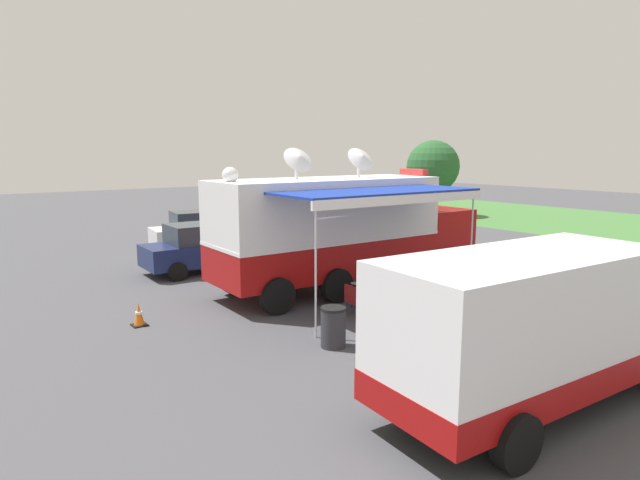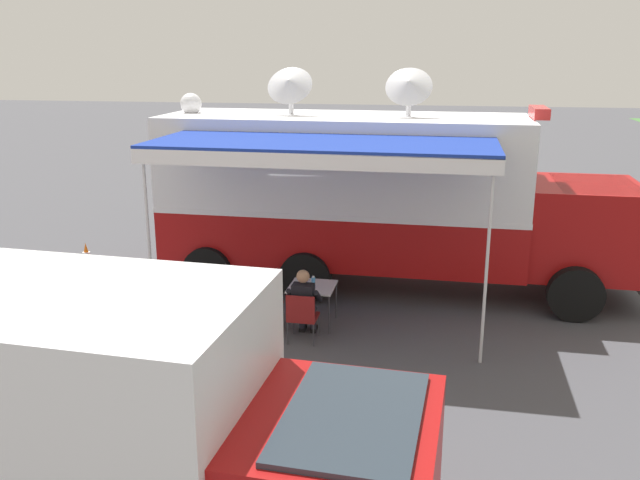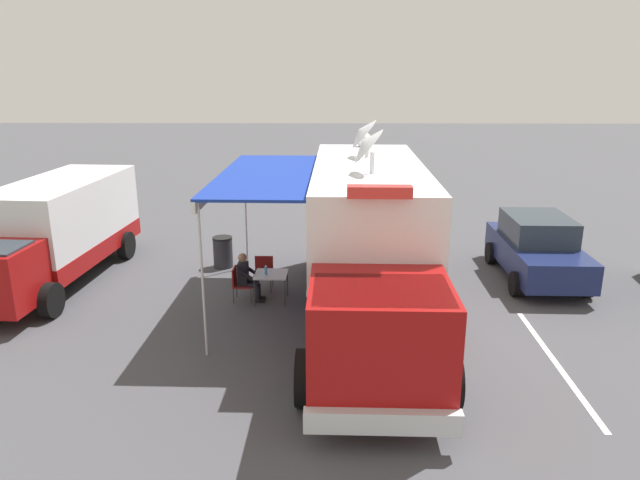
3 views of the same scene
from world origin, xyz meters
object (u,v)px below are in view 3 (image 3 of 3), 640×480
object	(u,v)px
water_bottle	(266,270)
seated_responder	(247,276)
traffic_cone	(356,231)
support_truck	(57,231)
car_far_corner	(537,248)
folding_table	(271,276)
folding_chair_beside_table	(264,270)
command_truck	(367,238)
trash_bin	(223,252)
folding_chair_at_table	(239,281)

from	to	relation	value
water_bottle	seated_responder	world-z (taller)	seated_responder
traffic_cone	support_truck	bearing A→B (deg)	26.34
support_truck	car_far_corner	world-z (taller)	support_truck
folding_table	folding_chair_beside_table	size ratio (longest dim) A/B	0.94
seated_responder	support_truck	xyz separation A→B (m)	(5.33, -1.48, 0.73)
command_truck	water_bottle	distance (m)	2.82
traffic_cone	car_far_corner	bearing A→B (deg)	141.04
water_bottle	support_truck	world-z (taller)	support_truck
trash_bin	car_far_corner	distance (m)	8.88
trash_bin	car_far_corner	xyz separation A→B (m)	(-8.83, 0.86, 0.42)
command_truck	traffic_cone	world-z (taller)	command_truck
seated_responder	car_far_corner	world-z (taller)	car_far_corner
traffic_cone	car_far_corner	size ratio (longest dim) A/B	0.14
folding_table	folding_chair_at_table	distance (m)	0.82
support_truck	car_far_corner	bearing A→B (deg)	-178.86
car_far_corner	water_bottle	bearing A→B (deg)	13.88
folding_chair_at_table	folding_chair_beside_table	distance (m)	0.97
water_bottle	traffic_cone	distance (m)	6.22
command_truck	seated_responder	size ratio (longest dim) A/B	7.63
traffic_cone	car_far_corner	world-z (taller)	car_far_corner
command_truck	folding_chair_at_table	world-z (taller)	command_truck
seated_responder	car_far_corner	bearing A→B (deg)	-167.41
folding_chair_beside_table	car_far_corner	bearing A→B (deg)	-173.05
folding_chair_at_table	car_far_corner	world-z (taller)	car_far_corner
folding_table	traffic_cone	bearing A→B (deg)	-113.04
folding_table	water_bottle	xyz separation A→B (m)	(0.12, 0.04, 0.16)
command_truck	water_bottle	bearing A→B (deg)	-21.04
folding_table	seated_responder	xyz separation A→B (m)	(0.61, -0.02, -0.02)
water_bottle	folding_chair_beside_table	distance (m)	0.96
folding_table	folding_chair_at_table	bearing A→B (deg)	-1.82
folding_chair_beside_table	seated_responder	size ratio (longest dim) A/B	0.70
water_bottle	folding_chair_beside_table	bearing A→B (deg)	-79.85
folding_chair_at_table	support_truck	xyz separation A→B (m)	(5.14, -1.47, 0.87)
trash_bin	support_truck	xyz separation A→B (m)	(4.28, 1.12, 0.93)
trash_bin	traffic_cone	world-z (taller)	trash_bin
command_truck	folding_table	world-z (taller)	command_truck
folding_table	command_truck	bearing A→B (deg)	157.04
seated_responder	car_far_corner	xyz separation A→B (m)	(-7.78, -1.74, 0.23)
seated_responder	folding_chair_at_table	bearing A→B (deg)	-1.25
traffic_cone	support_truck	distance (m)	9.36
support_truck	car_far_corner	xyz separation A→B (m)	(-13.11, -0.26, -0.51)
command_truck	folding_chair_beside_table	bearing A→B (deg)	-35.26
support_truck	car_far_corner	distance (m)	13.12
car_far_corner	seated_responder	bearing A→B (deg)	12.59
folding_table	folding_chair_beside_table	xyz separation A→B (m)	(0.28, -0.85, -0.16)
command_truck	car_far_corner	world-z (taller)	command_truck
folding_chair_beside_table	command_truck	bearing A→B (deg)	144.74
folding_table	traffic_cone	world-z (taller)	folding_table
command_truck	folding_table	size ratio (longest dim) A/B	11.67
folding_chair_beside_table	trash_bin	xyz separation A→B (m)	(1.38, -1.77, -0.06)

